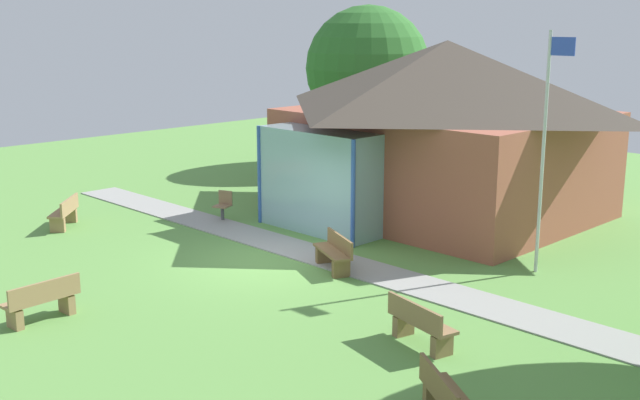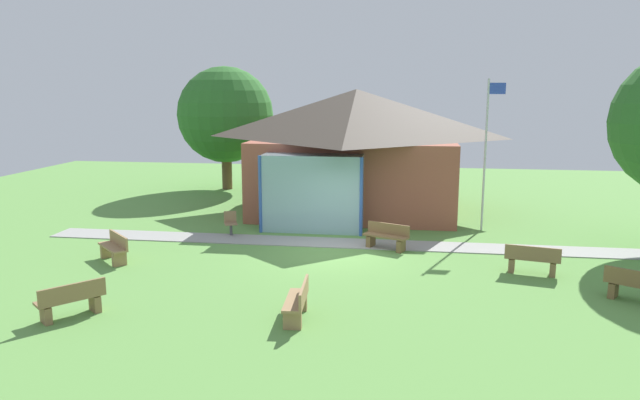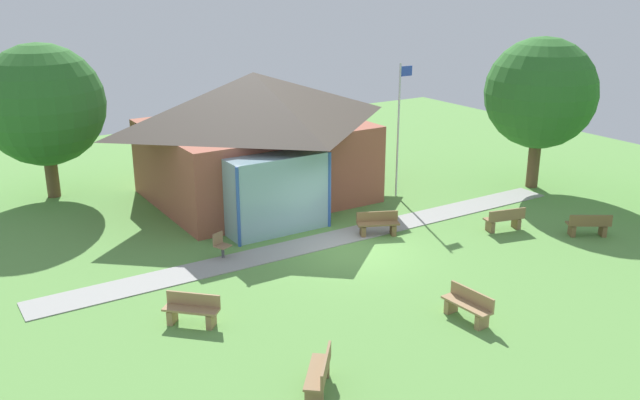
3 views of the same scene
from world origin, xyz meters
TOP-DOWN VIEW (x-y plane):
  - ground_plane at (0.00, 0.00)m, footprint 44.00×44.00m
  - pavilion at (-0.01, 6.82)m, footprint 9.15×8.66m
  - footpath at (0.00, 1.15)m, footprint 20.53×1.33m
  - flagpole at (5.06, 3.90)m, footprint 0.64×0.08m
  - bench_mid_left at (-6.50, -1.97)m, footprint 1.38×1.36m
  - bench_mid_right at (5.79, -1.43)m, footprint 1.56×0.77m
  - bench_rear_near_path at (1.61, 0.65)m, footprint 1.55×1.02m
  - bench_front_center at (-0.15, -5.71)m, footprint 0.53×1.52m
  - bench_lawn_far_right at (7.87, -3.44)m, footprint 1.50×1.18m
  - bench_front_left at (-5.27, -6.37)m, footprint 1.30×1.43m
  - patio_chair_west at (-3.98, 1.72)m, footprint 0.57×0.57m
  - tree_east_hedge at (10.87, 1.75)m, footprint 4.68×4.68m
  - tree_behind_pavilion_left at (-7.15, 11.52)m, footprint 4.93×4.93m

SIDE VIEW (x-z plane):
  - ground_plane at x=0.00m, z-range 0.00..0.00m
  - footpath at x=0.00m, z-range 0.00..0.03m
  - bench_mid_left at x=-6.50m, z-range -0.02..0.82m
  - bench_mid_right at x=5.79m, z-range -0.02..0.82m
  - bench_rear_near_path at x=1.61m, z-range -0.02..0.82m
  - bench_front_center at x=-0.15m, z-range -0.02..0.82m
  - bench_lawn_far_right at x=7.87m, z-range -0.02..0.82m
  - bench_front_left at x=-5.27m, z-range -0.02..0.82m
  - patio_chair_west at x=-3.98m, z-range -0.01..0.85m
  - pavilion at x=-0.01m, z-range 0.11..5.29m
  - flagpole at x=5.06m, z-range 0.29..5.83m
  - tree_behind_pavilion_left at x=-7.15m, z-range 0.69..7.04m
  - tree_east_hedge at x=10.87m, z-range 0.87..7.34m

